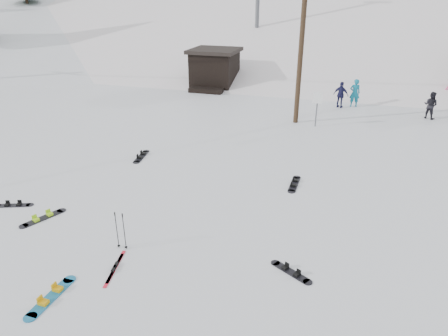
% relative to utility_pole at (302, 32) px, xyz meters
% --- Properties ---
extents(ground, '(200.00, 200.00, 0.00)m').
position_rel_utility_pole_xyz_m(ground, '(-2.00, -14.00, -4.68)').
color(ground, white).
rests_on(ground, ground).
extents(ski_slope, '(60.00, 85.24, 65.97)m').
position_rel_utility_pole_xyz_m(ski_slope, '(-2.00, 41.00, -16.68)').
color(ski_slope, white).
rests_on(ski_slope, ground).
extents(ridge_left, '(47.54, 95.03, 58.38)m').
position_rel_utility_pole_xyz_m(ridge_left, '(-38.00, 34.00, -15.68)').
color(ridge_left, white).
rests_on(ridge_left, ground).
extents(treeline_left, '(20.00, 64.00, 10.00)m').
position_rel_utility_pole_xyz_m(treeline_left, '(-36.00, 26.00, -4.68)').
color(treeline_left, black).
rests_on(treeline_left, ground).
extents(treeline_crest, '(50.00, 6.00, 10.00)m').
position_rel_utility_pole_xyz_m(treeline_crest, '(-2.00, 72.00, -4.68)').
color(treeline_crest, black).
rests_on(treeline_crest, ski_slope).
extents(utility_pole, '(2.00, 0.26, 9.00)m').
position_rel_utility_pole_xyz_m(utility_pole, '(0.00, 0.00, 0.00)').
color(utility_pole, '#3A2819').
rests_on(utility_pole, ground).
extents(trail_sign, '(0.50, 0.09, 1.85)m').
position_rel_utility_pole_xyz_m(trail_sign, '(1.10, -0.42, -3.41)').
color(trail_sign, '#595B60').
rests_on(trail_sign, ground).
extents(lift_hut, '(3.40, 4.10, 2.75)m').
position_rel_utility_pole_xyz_m(lift_hut, '(-7.00, 6.94, -3.32)').
color(lift_hut, black).
rests_on(lift_hut, ground).
extents(hero_snowboard, '(0.33, 1.63, 0.11)m').
position_rel_utility_pole_xyz_m(hero_snowboard, '(-3.57, -15.41, -4.65)').
color(hero_snowboard, '#1870A2').
rests_on(hero_snowboard, ground).
extents(hero_skis, '(0.40, 1.49, 0.08)m').
position_rel_utility_pole_xyz_m(hero_skis, '(-2.71, -14.01, -4.66)').
color(hero_skis, red).
rests_on(hero_skis, ground).
extents(ski_poles, '(0.31, 0.08, 1.14)m').
position_rel_utility_pole_xyz_m(ski_poles, '(-2.99, -13.15, -4.10)').
color(ski_poles, black).
rests_on(ski_poles, ground).
extents(board_scatter_a, '(1.25, 0.64, 0.09)m').
position_rel_utility_pole_xyz_m(board_scatter_a, '(-7.75, -12.12, -4.66)').
color(board_scatter_a, black).
rests_on(board_scatter_a, ground).
extents(board_scatter_b, '(0.49, 1.55, 0.11)m').
position_rel_utility_pole_xyz_m(board_scatter_b, '(-5.70, -6.98, -4.65)').
color(board_scatter_b, black).
rests_on(board_scatter_b, ground).
extents(board_scatter_c, '(0.78, 1.43, 0.11)m').
position_rel_utility_pole_xyz_m(board_scatter_c, '(-6.23, -12.50, -4.65)').
color(board_scatter_c, black).
rests_on(board_scatter_c, ground).
extents(board_scatter_d, '(1.15, 0.75, 0.09)m').
position_rel_utility_pole_xyz_m(board_scatter_d, '(1.70, -12.80, -4.66)').
color(board_scatter_d, black).
rests_on(board_scatter_d, ground).
extents(board_scatter_f, '(0.31, 1.52, 0.11)m').
position_rel_utility_pole_xyz_m(board_scatter_f, '(1.05, -7.69, -4.65)').
color(board_scatter_f, black).
rests_on(board_scatter_f, ground).
extents(skier_teal, '(0.68, 0.51, 1.70)m').
position_rel_utility_pole_xyz_m(skier_teal, '(2.96, 4.30, -3.83)').
color(skier_teal, '#0E6F8D').
rests_on(skier_teal, ground).
extents(skier_dark, '(0.93, 0.87, 1.51)m').
position_rel_utility_pole_xyz_m(skier_dark, '(7.04, 2.96, -3.92)').
color(skier_dark, black).
rests_on(skier_dark, ground).
extents(skier_navy, '(0.99, 0.64, 1.57)m').
position_rel_utility_pole_xyz_m(skier_navy, '(2.16, 3.82, -3.89)').
color(skier_navy, '#191940').
rests_on(skier_navy, ground).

